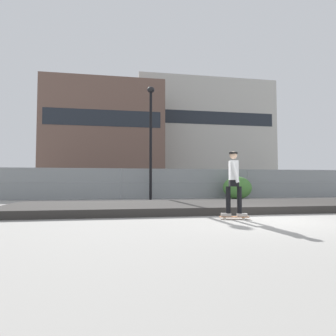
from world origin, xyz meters
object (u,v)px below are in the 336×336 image
skateboard (234,217)px  parked_car_mid (196,185)px  parked_car_far (262,184)px  street_lamp (151,129)px  shrub_left (237,188)px  skater (234,179)px  parked_car_near (116,185)px

skateboard → parked_car_mid: 12.76m
parked_car_mid → parked_car_far: 5.23m
street_lamp → shrub_left: bearing=-3.5°
skater → parked_car_far: 14.62m
skater → shrub_left: (3.85, 8.56, -0.43)m
parked_car_near → parked_car_mid: size_ratio=1.03×
skater → shrub_left: bearing=65.8°
street_lamp → parked_car_far: 10.22m
skater → parked_car_far: (7.59, 12.49, -0.27)m
parked_car_near → skateboard: bearing=-75.1°
skateboard → street_lamp: size_ratio=0.12×
skater → street_lamp: (-1.38, 8.89, 3.06)m
street_lamp → shrub_left: (5.23, -0.32, -3.49)m
skateboard → shrub_left: shrub_left is taller
skater → parked_car_near: 13.25m
parked_car_near → shrub_left: 8.41m
skateboard → parked_car_far: parked_car_far is taller
skateboard → shrub_left: 9.41m
skater → parked_car_near: skater is taller
skater → street_lamp: bearing=98.8°
parked_car_far → shrub_left: bearing=-133.6°
parked_car_near → parked_car_mid: (5.77, -0.29, 0.00)m
skater → parked_car_far: size_ratio=0.41×
shrub_left → parked_car_near: bearing=149.7°
street_lamp → parked_car_far: size_ratio=1.50×
street_lamp → parked_car_mid: 6.18m
parked_car_far → skater: bearing=-121.3°
skater → parked_car_far: bearing=58.7°
skater → parked_car_mid: (2.36, 12.51, -0.27)m
parked_car_mid → parked_car_near: bearing=177.1°
skateboard → parked_car_mid: bearing=79.3°
skater → parked_car_near: bearing=104.9°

